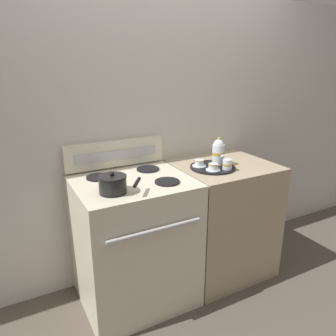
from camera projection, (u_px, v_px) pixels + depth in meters
The scene contains 11 objects.
ground_plane at pixel (179, 280), 2.66m from camera, with size 6.00×6.00×0.00m, color brown.
wall_back at pixel (158, 139), 2.62m from camera, with size 6.00×0.05×2.20m.
stove at pixel (134, 241), 2.34m from camera, with size 0.78×0.70×0.95m.
control_panel at pixel (116, 154), 2.43m from camera, with size 0.76×0.05×0.19m.
side_counter at pixel (221, 218), 2.69m from camera, with size 0.74×0.67×0.93m.
saucepan at pixel (113, 183), 1.97m from camera, with size 0.26×0.23×0.12m.
serving_tray at pixel (213, 167), 2.45m from camera, with size 0.34×0.34×0.01m.
teapot at pixel (219, 152), 2.47m from camera, with size 0.10×0.15×0.21m.
teacup_left at pixel (213, 167), 2.35m from camera, with size 0.11×0.11×0.05m.
teacup_right at pixel (199, 163), 2.44m from camera, with size 0.11×0.11×0.05m.
creamer_jug at pixel (227, 164), 2.37m from camera, with size 0.07×0.07×0.07m.
Camera 1 is at (-1.14, -1.93, 1.70)m, focal length 35.00 mm.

